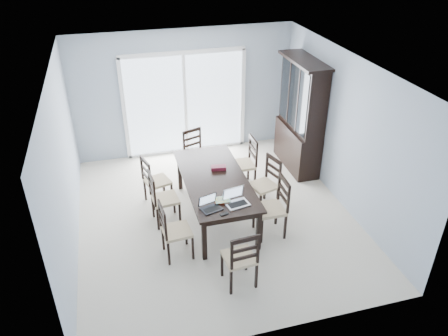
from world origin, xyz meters
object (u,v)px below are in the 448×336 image
at_px(chair_right_far, 247,158).
at_px(chair_left_far, 152,176).
at_px(chair_end_far, 195,148).
at_px(chair_right_mid, 268,178).
at_px(laptop_silver, 237,201).
at_px(cell_phone, 224,214).
at_px(hot_tub, 147,113).
at_px(game_box, 219,168).
at_px(laptop_dark, 211,207).
at_px(chair_left_mid, 159,193).
at_px(chair_right_near, 276,201).
at_px(chair_left_near, 170,225).
at_px(china_hutch, 300,117).
at_px(chair_end_near, 242,254).
at_px(dining_table, 215,182).

bearing_deg(chair_right_far, chair_left_far, 93.98).
bearing_deg(chair_end_far, chair_right_mid, 104.93).
bearing_deg(laptop_silver, cell_phone, -153.62).
bearing_deg(hot_tub, game_box, -76.23).
bearing_deg(laptop_dark, game_box, 54.37).
distance_m(chair_left_mid, chair_right_near, 1.88).
bearing_deg(chair_left_far, chair_left_mid, -11.75).
bearing_deg(chair_left_mid, chair_end_far, 142.35).
bearing_deg(chair_left_far, chair_left_near, -12.66).
distance_m(chair_left_mid, chair_right_mid, 1.86).
bearing_deg(chair_left_near, china_hutch, 120.54).
distance_m(chair_right_near, chair_end_near, 1.32).
relative_size(chair_end_far, hot_tub, 0.50).
bearing_deg(chair_left_near, chair_end_far, 154.69).
bearing_deg(hot_tub, chair_left_far, -94.75).
bearing_deg(cell_phone, laptop_dark, 117.80).
xyz_separation_m(chair_right_near, chair_right_far, (0.00, 1.47, -0.01)).
distance_m(china_hutch, chair_right_mid, 1.68).
height_order(chair_end_far, hot_tub, chair_end_far).
height_order(chair_right_mid, hot_tub, chair_right_mid).
distance_m(chair_left_mid, hot_tub, 3.60).
height_order(chair_left_mid, game_box, chair_left_mid).
relative_size(chair_left_far, hot_tub, 0.50).
bearing_deg(chair_right_mid, laptop_dark, 109.53).
bearing_deg(chair_end_near, dining_table, 83.66).
relative_size(china_hutch, chair_left_far, 2.08).
bearing_deg(chair_left_near, chair_left_mid, 177.81).
relative_size(chair_left_mid, chair_right_near, 0.94).
xyz_separation_m(chair_left_far, laptop_silver, (1.09, -1.45, 0.25)).
height_order(chair_right_far, chair_end_near, chair_right_far).
bearing_deg(chair_end_far, chair_left_mid, 37.95).
height_order(chair_end_far, laptop_silver, chair_end_far).
height_order(china_hutch, game_box, china_hutch).
relative_size(chair_left_mid, laptop_dark, 3.25).
bearing_deg(dining_table, chair_right_mid, 3.66).
relative_size(chair_left_mid, chair_end_near, 1.00).
relative_size(dining_table, chair_right_near, 1.91).
distance_m(dining_table, chair_end_near, 1.68).
height_order(chair_right_near, laptop_dark, chair_right_near).
bearing_deg(chair_right_far, chair_right_mid, -170.17).
bearing_deg(chair_left_mid, laptop_dark, 30.85).
height_order(chair_left_near, chair_right_mid, chair_right_mid).
bearing_deg(laptop_silver, chair_end_far, 83.86).
xyz_separation_m(china_hutch, game_box, (-1.90, -0.99, -0.29)).
distance_m(dining_table, chair_left_mid, 0.92).
bearing_deg(dining_table, cell_phone, -96.80).
bearing_deg(game_box, chair_end_far, 97.14).
relative_size(dining_table, laptop_silver, 5.84).
bearing_deg(chair_right_mid, laptop_silver, 120.10).
xyz_separation_m(china_hutch, laptop_dark, (-2.29, -2.08, -0.27)).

